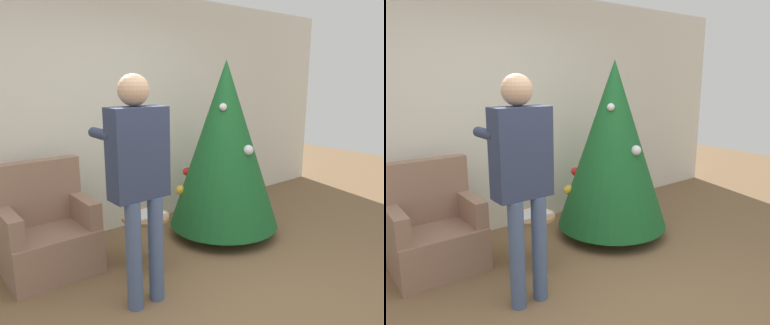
% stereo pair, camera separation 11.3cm
% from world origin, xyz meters
% --- Properties ---
extents(wall_back, '(8.00, 0.06, 2.70)m').
position_xyz_m(wall_back, '(0.00, 2.23, 1.35)').
color(wall_back, silver).
rests_on(wall_back, ground_plane).
extents(christmas_tree, '(1.22, 1.22, 1.94)m').
position_xyz_m(christmas_tree, '(1.14, 1.29, 1.03)').
color(christmas_tree, brown).
rests_on(christmas_tree, ground_plane).
extents(armchair, '(0.78, 0.63, 1.01)m').
position_xyz_m(armchair, '(-0.69, 1.70, 0.35)').
color(armchair, '#93705B').
rests_on(armchair, ground_plane).
extents(person_standing, '(0.45, 0.57, 1.78)m').
position_xyz_m(person_standing, '(-0.29, 0.73, 1.08)').
color(person_standing, '#475B84').
rests_on(person_standing, ground_plane).
extents(side_stool, '(0.44, 0.44, 0.51)m').
position_xyz_m(side_stool, '(0.04, 1.18, 0.43)').
color(side_stool, '#A37547').
rests_on(side_stool, ground_plane).
extents(laptop, '(0.33, 0.24, 0.02)m').
position_xyz_m(laptop, '(0.04, 1.18, 0.52)').
color(laptop, silver).
rests_on(laptop, side_stool).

